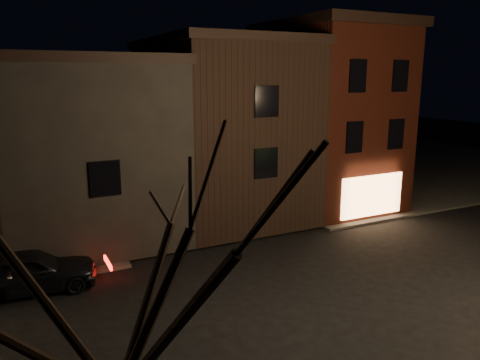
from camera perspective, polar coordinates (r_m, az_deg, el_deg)
name	(u,v)px	position (r m, az deg, el deg)	size (l,w,h in m)	color
ground	(304,293)	(17.49, 7.77, -13.46)	(120.00, 120.00, 0.00)	black
sidewalk_far_right	(362,159)	(44.50, 14.60, 2.44)	(30.00, 30.00, 0.12)	#2D2B28
corner_building	(329,115)	(28.18, 10.74, 7.85)	(6.50, 8.50, 10.50)	#3C130A
row_building_a	(221,128)	(25.78, -2.39, 6.36)	(7.30, 10.30, 9.40)	black
row_building_b	(84,146)	(23.83, -18.51, 3.98)	(7.80, 10.30, 8.40)	black
bare_tree_left	(108,252)	(6.36, -15.80, -8.46)	(5.60, 5.60, 7.50)	black
parked_car_a	(29,271)	(18.69, -24.29, -10.12)	(1.86, 4.63, 1.58)	black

